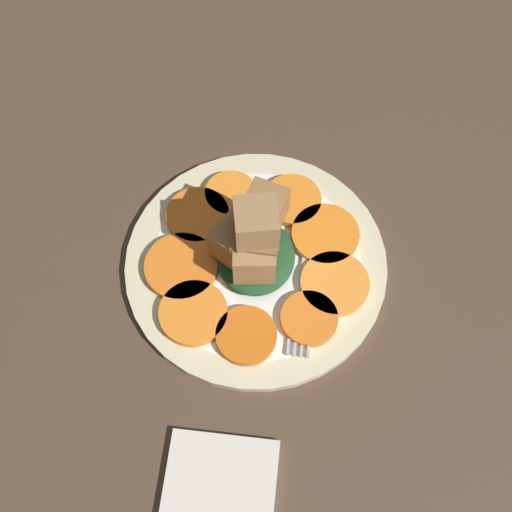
% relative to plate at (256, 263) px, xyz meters
% --- Properties ---
extents(table_slab, '(1.20, 1.20, 0.02)m').
position_rel_plate_xyz_m(table_slab, '(0.00, 0.00, -0.02)').
color(table_slab, '#4C3828').
rests_on(table_slab, ground).
extents(plate, '(0.28, 0.28, 0.01)m').
position_rel_plate_xyz_m(plate, '(0.00, 0.00, 0.00)').
color(plate, beige).
rests_on(plate, table_slab).
extents(carrot_slice_0, '(0.06, 0.06, 0.01)m').
position_rel_plate_xyz_m(carrot_slice_0, '(0.08, 0.04, 0.01)').
color(carrot_slice_0, orange).
rests_on(carrot_slice_0, plate).
extents(carrot_slice_1, '(0.07, 0.07, 0.01)m').
position_rel_plate_xyz_m(carrot_slice_1, '(0.05, 0.07, 0.01)').
color(carrot_slice_1, orange).
rests_on(carrot_slice_1, plate).
extents(carrot_slice_2, '(0.08, 0.08, 0.01)m').
position_rel_plate_xyz_m(carrot_slice_2, '(-0.02, 0.08, 0.01)').
color(carrot_slice_2, orange).
rests_on(carrot_slice_2, plate).
extents(carrot_slice_3, '(0.07, 0.07, 0.01)m').
position_rel_plate_xyz_m(carrot_slice_3, '(-0.07, 0.06, 0.01)').
color(carrot_slice_3, orange).
rests_on(carrot_slice_3, plate).
extents(carrot_slice_4, '(0.06, 0.06, 0.01)m').
position_rel_plate_xyz_m(carrot_slice_4, '(-0.09, 0.00, 0.01)').
color(carrot_slice_4, orange).
rests_on(carrot_slice_4, plate).
extents(carrot_slice_5, '(0.06, 0.06, 0.01)m').
position_rel_plate_xyz_m(carrot_slice_5, '(-0.06, -0.06, 0.01)').
color(carrot_slice_5, orange).
rests_on(carrot_slice_5, plate).
extents(carrot_slice_6, '(0.07, 0.07, 0.01)m').
position_rel_plate_xyz_m(carrot_slice_6, '(-0.02, -0.08, 0.01)').
color(carrot_slice_6, orange).
rests_on(carrot_slice_6, plate).
extents(carrot_slice_7, '(0.07, 0.07, 0.01)m').
position_rel_plate_xyz_m(carrot_slice_7, '(0.04, -0.07, 0.01)').
color(carrot_slice_7, orange).
rests_on(carrot_slice_7, plate).
extents(carrot_slice_8, '(0.06, 0.06, 0.01)m').
position_rel_plate_xyz_m(carrot_slice_8, '(0.08, -0.03, 0.01)').
color(carrot_slice_8, orange).
rests_on(carrot_slice_8, plate).
extents(center_pile, '(0.09, 0.09, 0.10)m').
position_rel_plate_xyz_m(center_pile, '(0.00, 0.00, 0.05)').
color(center_pile, '#1E4723').
rests_on(center_pile, plate).
extents(fork, '(0.18, 0.02, 0.00)m').
position_rel_plate_xyz_m(fork, '(-0.01, -0.05, 0.01)').
color(fork, '#B2B2B7').
rests_on(fork, plate).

